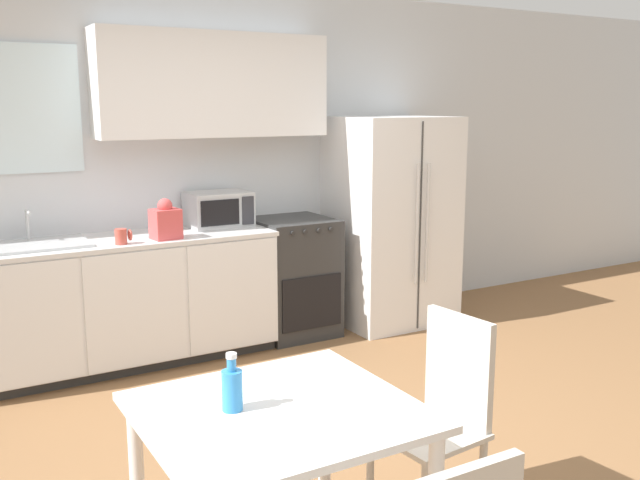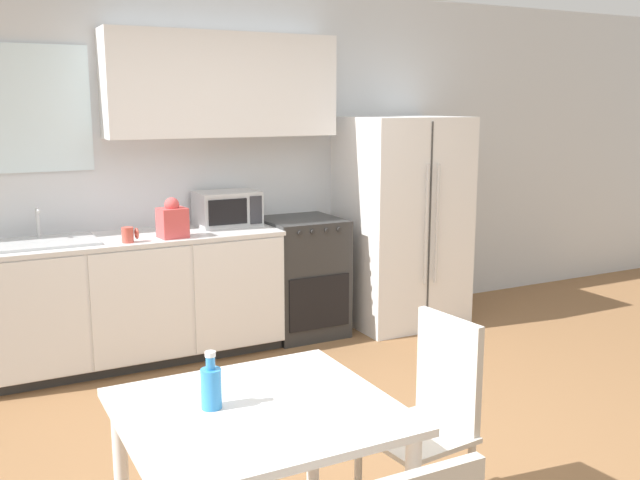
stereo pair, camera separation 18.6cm
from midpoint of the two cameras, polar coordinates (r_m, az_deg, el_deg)
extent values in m
plane|color=olive|center=(3.82, -1.51, -17.60)|extent=(12.00, 12.00, 0.00)
cube|color=silver|center=(5.50, -13.18, 5.67)|extent=(12.00, 0.06, 2.70)
cube|color=silver|center=(5.24, -24.10, 9.56)|extent=(0.82, 0.04, 0.86)
cube|color=white|center=(5.41, -9.51, 12.13)|extent=(1.74, 0.32, 0.75)
cube|color=#333333|center=(5.37, -16.21, -8.96)|extent=(2.09, 0.57, 0.08)
cube|color=white|center=(5.21, -16.38, -4.51)|extent=(2.09, 0.63, 0.80)
cube|color=white|center=(4.80, -23.57, -6.32)|extent=(0.68, 0.01, 0.78)
cube|color=white|center=(4.91, -15.47, -5.39)|extent=(0.68, 0.01, 0.78)
cube|color=white|center=(5.12, -7.92, -4.43)|extent=(0.68, 0.01, 0.78)
cube|color=silver|center=(5.12, -16.63, -0.03)|extent=(2.11, 0.65, 0.03)
cube|color=#2D2D2D|center=(5.68, -3.10, -2.95)|extent=(0.59, 0.60, 0.93)
cube|color=black|center=(5.46, -1.61, -5.04)|extent=(0.51, 0.01, 0.41)
cylinder|color=#262626|center=(5.25, -3.19, 0.54)|extent=(0.03, 0.02, 0.03)
cylinder|color=#262626|center=(5.30, -2.17, 0.65)|extent=(0.03, 0.02, 0.03)
cylinder|color=#262626|center=(5.35, -1.06, 0.76)|extent=(0.03, 0.02, 0.03)
cylinder|color=#262626|center=(5.40, -0.07, 0.86)|extent=(0.03, 0.02, 0.03)
cube|color=white|center=(5.97, 4.81, 1.55)|extent=(0.92, 0.78, 1.72)
cube|color=#3F3F3F|center=(5.66, 7.09, 0.99)|extent=(0.01, 0.01, 1.66)
cylinder|color=silver|center=(5.60, 6.85, 1.25)|extent=(0.02, 0.02, 0.94)
cylinder|color=silver|center=(5.66, 7.66, 1.34)|extent=(0.02, 0.02, 0.94)
cube|color=#B7BABC|center=(5.02, -22.95, -0.38)|extent=(0.69, 0.46, 0.02)
cylinder|color=silver|center=(5.19, -23.31, 1.15)|extent=(0.02, 0.02, 0.20)
cylinder|color=silver|center=(5.10, -23.29, 2.03)|extent=(0.02, 0.14, 0.02)
cube|color=#B7BABC|center=(5.43, -9.11, 2.45)|extent=(0.46, 0.33, 0.26)
cube|color=black|center=(5.25, -8.99, 2.17)|extent=(0.30, 0.01, 0.19)
cube|color=#2D2D33|center=(5.34, -6.77, 2.36)|extent=(0.09, 0.01, 0.21)
cylinder|color=#BF4C3F|center=(4.89, -16.70, 0.26)|extent=(0.08, 0.08, 0.10)
torus|color=#BF4C3F|center=(4.90, -16.02, 0.39)|extent=(0.02, 0.08, 0.08)
cube|color=#D14C4C|center=(5.00, -13.29, 1.25)|extent=(0.20, 0.18, 0.21)
sphere|color=#D14C4C|center=(4.98, -13.36, 2.68)|extent=(0.11, 0.11, 0.10)
cube|color=white|center=(2.62, -5.45, -13.57)|extent=(0.95, 0.88, 0.03)
cylinder|color=white|center=(3.26, -1.35, -15.75)|extent=(0.06, 0.06, 0.72)
cube|color=beige|center=(3.17, 6.83, -15.04)|extent=(0.44, 0.44, 0.02)
cube|color=beige|center=(3.19, 9.38, -10.05)|extent=(0.07, 0.37, 0.48)
cylinder|color=beige|center=(3.29, 2.34, -18.36)|extent=(0.03, 0.03, 0.43)
cylinder|color=beige|center=(3.49, 6.92, -16.65)|extent=(0.03, 0.03, 0.43)
cylinder|color=#338CD8|center=(2.59, -9.13, -11.82)|extent=(0.07, 0.07, 0.15)
cylinder|color=#338CD8|center=(2.56, -9.20, -9.82)|extent=(0.03, 0.03, 0.05)
cylinder|color=white|center=(2.55, -9.22, -9.13)|extent=(0.04, 0.04, 0.02)
camera|label=1|loc=(0.09, -91.30, -0.25)|focal=40.00mm
camera|label=2|loc=(0.09, 88.70, 0.25)|focal=40.00mm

